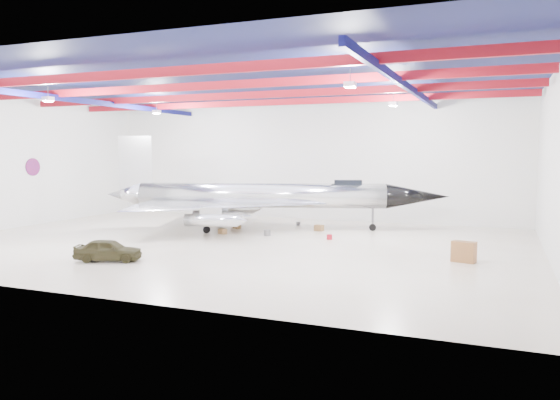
% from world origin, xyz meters
% --- Properties ---
extents(floor, '(40.00, 40.00, 0.00)m').
position_xyz_m(floor, '(0.00, 0.00, 0.00)').
color(floor, '#C4B59C').
rests_on(floor, ground).
extents(wall_back, '(40.00, 0.00, 40.00)m').
position_xyz_m(wall_back, '(0.00, 15.00, 5.50)').
color(wall_back, silver).
rests_on(wall_back, floor).
extents(wall_left, '(0.00, 30.00, 30.00)m').
position_xyz_m(wall_left, '(-20.00, 0.00, 5.50)').
color(wall_left, silver).
rests_on(wall_left, floor).
extents(wall_right, '(0.00, 30.00, 30.00)m').
position_xyz_m(wall_right, '(20.00, 0.00, 5.50)').
color(wall_right, silver).
rests_on(wall_right, floor).
extents(ceiling, '(40.00, 40.00, 0.00)m').
position_xyz_m(ceiling, '(0.00, 0.00, 11.00)').
color(ceiling, '#0A0F38').
rests_on(ceiling, wall_back).
extents(ceiling_structure, '(39.50, 29.50, 1.08)m').
position_xyz_m(ceiling_structure, '(0.00, 0.00, 10.32)').
color(ceiling_structure, maroon).
rests_on(ceiling_structure, ceiling).
extents(wall_roundel, '(0.10, 1.50, 1.50)m').
position_xyz_m(wall_roundel, '(-19.94, 2.00, 5.00)').
color(wall_roundel, '#B21414').
rests_on(wall_roundel, wall_left).
extents(jet_aircraft, '(27.18, 19.82, 7.60)m').
position_xyz_m(jet_aircraft, '(-0.69, 6.77, 2.49)').
color(jet_aircraft, silver).
rests_on(jet_aircraft, floor).
extents(jeep, '(4.08, 2.78, 1.29)m').
position_xyz_m(jeep, '(-3.58, -8.35, 0.65)').
color(jeep, '#35311A').
rests_on(jeep, floor).
extents(desk, '(1.44, 0.98, 1.20)m').
position_xyz_m(desk, '(15.45, -1.03, 0.60)').
color(desk, brown).
rests_on(desk, floor).
extents(crate_ply, '(0.69, 0.63, 0.39)m').
position_xyz_m(crate_ply, '(-2.43, 3.44, 0.20)').
color(crate_ply, olive).
rests_on(crate_ply, floor).
extents(toolbox_red, '(0.56, 0.50, 0.33)m').
position_xyz_m(toolbox_red, '(-3.71, 7.86, 0.16)').
color(toolbox_red, maroon).
rests_on(toolbox_red, floor).
extents(engine_drum, '(0.62, 0.62, 0.45)m').
position_xyz_m(engine_drum, '(1.14, 3.85, 0.22)').
color(engine_drum, '#59595B').
rests_on(engine_drum, floor).
extents(parts_bin, '(0.73, 0.60, 0.47)m').
position_xyz_m(parts_bin, '(3.95, 7.78, 0.24)').
color(parts_bin, olive).
rests_on(parts_bin, floor).
extents(crate_small, '(0.34, 0.27, 0.23)m').
position_xyz_m(crate_small, '(-5.74, 7.90, 0.12)').
color(crate_small, '#59595B').
rests_on(crate_small, floor).
extents(tool_chest, '(0.50, 0.50, 0.37)m').
position_xyz_m(tool_chest, '(5.98, 3.91, 0.18)').
color(tool_chest, maroon).
rests_on(tool_chest, floor).
extents(oil_barrel, '(0.68, 0.61, 0.39)m').
position_xyz_m(oil_barrel, '(-2.73, 6.52, 0.20)').
color(oil_barrel, olive).
rests_on(oil_barrel, floor).
extents(spares_box, '(0.37, 0.37, 0.32)m').
position_xyz_m(spares_box, '(1.30, 10.22, 0.16)').
color(spares_box, '#59595B').
rests_on(spares_box, floor).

